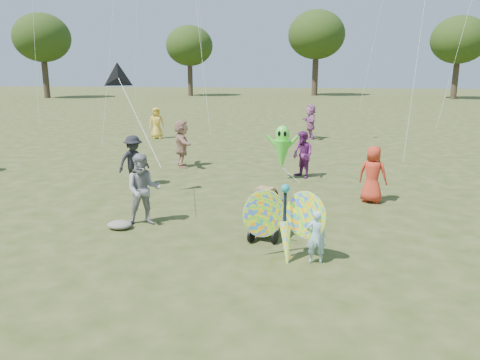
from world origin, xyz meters
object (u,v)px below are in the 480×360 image
(jogging_stroller, at_px, (265,209))
(butterfly_kite, at_px, (285,223))
(crowd_b, at_px, (134,161))
(crowd_e, at_px, (303,155))
(crowd_j, at_px, (310,122))
(adult_man, at_px, (143,190))
(child_girl, at_px, (316,237))
(crowd_g, at_px, (157,123))
(crowd_a, at_px, (373,174))
(alien_kite, at_px, (282,150))
(crowd_d, at_px, (182,144))

(jogging_stroller, relative_size, butterfly_kite, 0.65)
(crowd_b, bearing_deg, jogging_stroller, -91.51)
(crowd_b, height_order, crowd_e, crowd_b)
(crowd_j, bearing_deg, adult_man, -28.77)
(child_girl, height_order, crowd_j, crowd_j)
(adult_man, relative_size, butterfly_kite, 0.94)
(crowd_g, distance_m, jogging_stroller, 15.05)
(crowd_e, bearing_deg, crowd_a, -5.23)
(crowd_j, relative_size, alien_kite, 1.00)
(child_girl, xyz_separation_m, crowd_b, (-5.35, 5.04, 0.27))
(crowd_e, distance_m, butterfly_kite, 6.83)
(crowd_b, xyz_separation_m, crowd_g, (-2.44, 9.66, 0.01))
(crowd_g, bearing_deg, jogging_stroller, -82.30)
(crowd_d, relative_size, butterfly_kite, 0.98)
(crowd_a, xyz_separation_m, crowd_e, (-1.86, 2.65, 0.00))
(crowd_a, height_order, crowd_j, crowd_j)
(adult_man, distance_m, jogging_stroller, 2.82)
(crowd_a, relative_size, crowd_j, 0.87)
(crowd_d, distance_m, jogging_stroller, 7.68)
(adult_man, relative_size, crowd_d, 0.96)
(crowd_b, bearing_deg, crowd_g, 54.04)
(jogging_stroller, distance_m, alien_kite, 5.31)
(crowd_d, height_order, crowd_j, crowd_j)
(crowd_b, height_order, crowd_g, crowd_g)
(crowd_d, height_order, butterfly_kite, crowd_d)
(crowd_b, distance_m, alien_kite, 4.61)
(jogging_stroller, bearing_deg, adult_man, -168.53)
(crowd_j, distance_m, butterfly_kite, 15.59)
(crowd_g, relative_size, alien_kite, 0.90)
(child_girl, relative_size, crowd_b, 0.65)
(adult_man, height_order, alien_kite, alien_kite)
(adult_man, height_order, crowd_g, adult_man)
(crowd_j, bearing_deg, crowd_b, -40.20)
(crowd_a, distance_m, crowd_j, 11.51)
(adult_man, relative_size, crowd_j, 0.94)
(crowd_b, bearing_deg, crowd_e, -29.68)
(crowd_e, distance_m, crowd_g, 10.78)
(adult_man, relative_size, crowd_e, 1.08)
(adult_man, relative_size, crowd_g, 1.05)
(crowd_e, xyz_separation_m, crowd_j, (0.26, 8.75, 0.11))
(crowd_g, bearing_deg, crowd_a, -67.20)
(crowd_b, height_order, crowd_d, crowd_d)
(crowd_b, distance_m, crowd_e, 5.35)
(adult_man, xyz_separation_m, crowd_a, (5.35, 2.63, -0.06))
(adult_man, xyz_separation_m, crowd_b, (-1.52, 3.41, -0.05))
(crowd_j, xyz_separation_m, butterfly_kite, (-0.49, -15.58, -0.17))
(crowd_b, distance_m, crowd_g, 9.97)
(crowd_d, xyz_separation_m, butterfly_kite, (4.10, -7.94, -0.15))
(butterfly_kite, xyz_separation_m, alien_kite, (-0.43, 6.46, 0.27))
(crowd_e, bearing_deg, alien_kite, -101.28)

